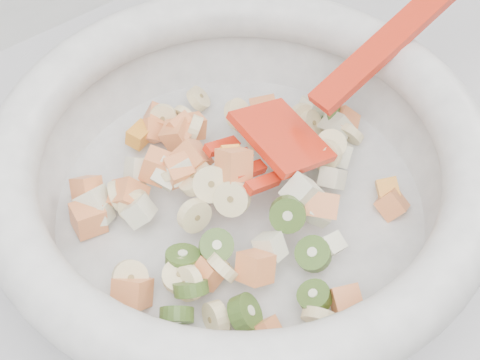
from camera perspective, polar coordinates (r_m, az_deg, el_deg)
counter at (r=0.98m, az=3.80°, el=-14.42°), size 2.00×0.60×0.90m
mixing_bowl at (r=0.50m, az=0.03°, el=0.71°), size 0.48×0.37×0.15m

